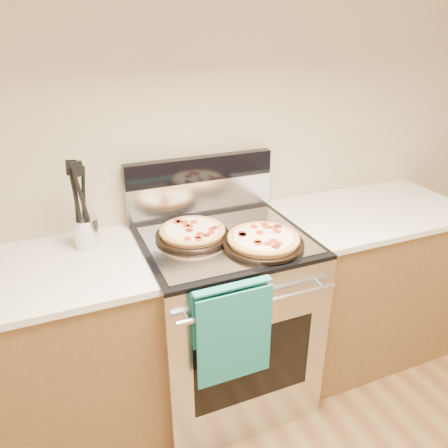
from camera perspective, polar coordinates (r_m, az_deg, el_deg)
name	(u,v)px	position (r m, az deg, el deg)	size (l,w,h in m)	color
wall_back	(196,129)	(2.17, -3.63, 12.31)	(4.00, 4.00, 0.00)	tan
range_body	(224,321)	(2.26, 0.02, -12.53)	(0.76, 0.68, 0.90)	#B7B7BC
oven_window	(253,364)	(2.02, 3.87, -17.82)	(0.56, 0.01, 0.40)	black
cooktop	(224,240)	(2.01, 0.02, -2.05)	(0.76, 0.68, 0.02)	black
backsplash_lower	(201,197)	(2.23, -3.06, 3.56)	(0.76, 0.06, 0.18)	silver
backsplash_upper	(200,169)	(2.18, -3.14, 7.23)	(0.76, 0.06, 0.12)	black
oven_handle	(260,303)	(1.78, 4.77, -10.28)	(0.03, 0.03, 0.70)	silver
dish_towel	(233,331)	(1.79, 1.14, -13.78)	(0.32, 0.05, 0.42)	#176D73
foil_sheet	(227,240)	(1.98, 0.36, -2.08)	(0.70, 0.55, 0.01)	gray
cabinet_left	(38,367)	(2.18, -23.16, -16.74)	(1.00, 0.62, 0.88)	brown
countertop_left	(17,278)	(1.93, -25.41, -6.43)	(1.02, 0.64, 0.03)	beige
cabinet_right	(361,283)	(2.68, 17.51, -7.37)	(1.00, 0.62, 0.88)	brown
countertop_right	(373,211)	(2.48, 18.83, 1.58)	(1.02, 0.64, 0.03)	beige
pepperoni_pizza_back	(192,232)	(2.00, -4.14, -1.09)	(0.34, 0.34, 0.04)	#C77A3C
pepperoni_pizza_front	(263,240)	(1.92, 5.16, -2.15)	(0.36, 0.36, 0.05)	#C77A3C
utensil_crock	(86,232)	(2.01, -17.53, -1.06)	(0.11, 0.11, 0.14)	silver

